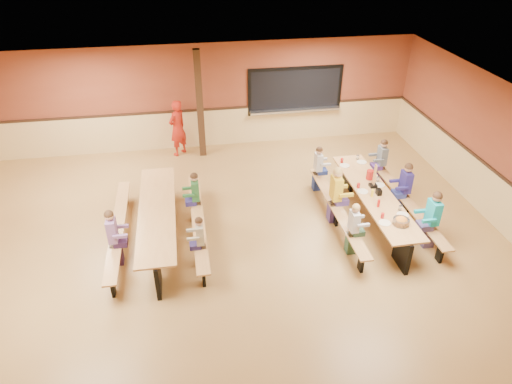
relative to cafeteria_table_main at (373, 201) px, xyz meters
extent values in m
plane|color=olive|center=(-3.31, -0.46, -0.53)|extent=(12.00, 12.00, 0.00)
cube|color=brown|center=(-3.31, 4.54, 0.97)|extent=(12.00, 0.04, 3.00)
cube|color=brown|center=(2.69, -0.46, 0.97)|extent=(0.04, 10.00, 3.00)
cube|color=white|center=(-3.31, -0.46, 2.47)|extent=(12.00, 10.00, 0.04)
cube|color=black|center=(-0.71, 4.51, 1.02)|extent=(2.60, 0.06, 1.20)
cube|color=silver|center=(-0.71, 4.42, 0.45)|extent=(2.70, 0.28, 0.06)
cube|color=black|center=(-3.51, 3.94, 0.97)|extent=(0.18, 0.18, 3.00)
cube|color=#B78249|center=(0.00, 0.00, 0.19)|extent=(0.75, 3.60, 0.04)
cube|color=black|center=(0.00, -1.55, -0.18)|extent=(0.08, 0.60, 0.70)
cube|color=black|center=(0.00, 1.55, -0.18)|extent=(0.08, 0.60, 0.70)
cube|color=#B78249|center=(-0.83, 0.00, -0.09)|extent=(0.26, 3.60, 0.04)
cube|color=black|center=(-0.83, 0.00, -0.32)|extent=(0.06, 0.18, 0.41)
cube|color=#B78249|center=(0.83, 0.00, -0.09)|extent=(0.26, 3.60, 0.04)
cube|color=black|center=(0.83, 0.00, -0.32)|extent=(0.06, 0.18, 0.41)
cube|color=#B78249|center=(-4.69, 0.12, 0.19)|extent=(0.75, 3.60, 0.04)
cube|color=black|center=(-4.69, -1.43, -0.18)|extent=(0.08, 0.60, 0.70)
cube|color=black|center=(-4.69, 1.67, -0.18)|extent=(0.08, 0.60, 0.70)
cube|color=#B78249|center=(-5.52, 0.12, -0.09)|extent=(0.26, 3.60, 0.04)
cube|color=black|center=(-5.52, 0.12, -0.32)|extent=(0.06, 0.18, 0.41)
cube|color=#B78249|center=(-3.87, 0.12, -0.09)|extent=(0.26, 3.60, 0.04)
cube|color=black|center=(-3.87, 0.12, -0.32)|extent=(0.06, 0.18, 0.41)
imported|color=#B22114|center=(-4.17, 4.09, 0.28)|extent=(0.69, 0.69, 1.61)
cylinder|color=#AF1B17|center=(0.12, 0.60, 0.32)|extent=(0.16, 0.16, 0.22)
cube|color=black|center=(0.06, -0.07, 0.28)|extent=(0.10, 0.14, 0.13)
cylinder|color=yellow|center=(-0.11, -0.13, 0.30)|extent=(0.06, 0.06, 0.17)
cylinder|color=#B2140F|center=(-0.14, -0.52, 0.30)|extent=(0.06, 0.06, 0.17)
cube|color=black|center=(0.07, 0.26, 0.24)|extent=(0.16, 0.16, 0.06)
cube|color=#B78249|center=(0.07, 0.26, 0.52)|extent=(0.02, 0.09, 0.50)
camera|label=1|loc=(-3.97, -7.90, 5.50)|focal=32.00mm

